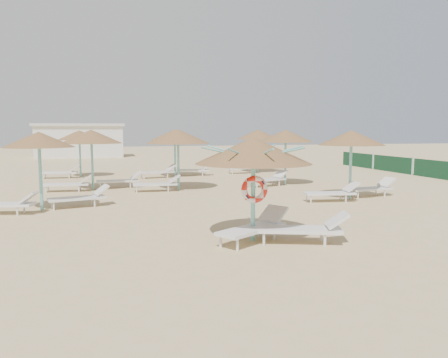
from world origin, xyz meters
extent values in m
plane|color=tan|center=(0.00, 0.00, 0.00)|extent=(120.00, 120.00, 0.00)
cylinder|color=#74CAC4|center=(-0.20, -0.06, 1.06)|extent=(0.11, 0.11, 2.11)
cone|color=brown|center=(-0.20, -0.06, 2.21)|extent=(2.82, 2.82, 0.63)
cylinder|color=#74CAC4|center=(-0.20, -0.06, 1.96)|extent=(0.20, 0.20, 0.12)
cylinder|color=#74CAC4|center=(0.45, -0.06, 2.16)|extent=(1.27, 0.04, 0.33)
cylinder|color=#74CAC4|center=(0.26, 0.40, 2.16)|extent=(0.93, 0.93, 0.33)
cylinder|color=#74CAC4|center=(-0.20, 0.59, 2.16)|extent=(0.04, 1.27, 0.33)
cylinder|color=#74CAC4|center=(-0.66, 0.40, 2.16)|extent=(0.93, 0.93, 0.33)
cylinder|color=#74CAC4|center=(-0.85, -0.06, 2.16)|extent=(1.27, 0.04, 0.33)
cylinder|color=#74CAC4|center=(-0.66, -0.52, 2.16)|extent=(0.93, 0.93, 0.33)
cylinder|color=#74CAC4|center=(-0.20, -0.71, 2.16)|extent=(0.04, 1.27, 0.33)
cylinder|color=#74CAC4|center=(0.26, -0.52, 2.16)|extent=(0.93, 0.93, 0.33)
torus|color=red|center=(-0.20, -0.16, 1.28)|extent=(0.67, 0.15, 0.67)
cylinder|color=silver|center=(-0.84, -0.89, 0.14)|extent=(0.06, 0.06, 0.29)
cylinder|color=silver|center=(-1.12, -0.45, 0.14)|extent=(0.06, 0.06, 0.29)
cylinder|color=silver|center=(0.33, -0.15, 0.14)|extent=(0.06, 0.06, 0.29)
cylinder|color=silver|center=(0.06, 0.29, 0.14)|extent=(0.06, 0.06, 0.29)
cube|color=silver|center=(-0.28, -0.23, 0.33)|extent=(1.99, 1.58, 0.08)
cube|color=silver|center=(0.45, 0.24, 0.58)|extent=(0.75, 0.79, 0.37)
cylinder|color=silver|center=(-0.10, -0.57, 0.15)|extent=(0.06, 0.06, 0.29)
cylinder|color=silver|center=(0.08, -0.08, 0.15)|extent=(0.06, 0.06, 0.29)
cylinder|color=silver|center=(1.24, -1.04, 0.15)|extent=(0.06, 0.06, 0.29)
cylinder|color=silver|center=(1.41, -0.55, 0.15)|extent=(0.06, 0.06, 0.29)
cube|color=silver|center=(0.78, -0.60, 0.33)|extent=(2.09, 1.27, 0.08)
cube|color=silver|center=(1.62, -0.90, 0.59)|extent=(0.68, 0.76, 0.38)
cylinder|color=#74CAC4|center=(-5.74, 5.56, 1.15)|extent=(0.11, 0.11, 2.30)
cone|color=brown|center=(-5.74, 5.56, 2.38)|extent=(2.29, 2.29, 0.52)
cylinder|color=#74CAC4|center=(-5.74, 5.56, 2.15)|extent=(0.20, 0.20, 0.12)
cylinder|color=silver|center=(-6.37, 4.79, 0.14)|extent=(0.06, 0.06, 0.28)
cylinder|color=silver|center=(-6.25, 5.27, 0.14)|extent=(0.06, 0.06, 0.28)
cube|color=silver|center=(-6.84, 5.16, 0.32)|extent=(1.99, 1.06, 0.08)
cube|color=silver|center=(-6.01, 4.96, 0.56)|extent=(0.61, 0.70, 0.36)
cylinder|color=silver|center=(-5.36, 5.43, 0.14)|extent=(0.06, 0.06, 0.28)
cylinder|color=silver|center=(-5.48, 5.91, 0.14)|extent=(0.06, 0.06, 0.28)
cylinder|color=silver|center=(-4.05, 5.75, 0.14)|extent=(0.06, 0.06, 0.28)
cylinder|color=silver|center=(-4.17, 6.24, 0.14)|extent=(0.06, 0.06, 0.28)
cube|color=silver|center=(-4.64, 5.86, 0.32)|extent=(1.99, 1.06, 0.08)
cube|color=silver|center=(-3.81, 6.07, 0.56)|extent=(0.61, 0.70, 0.36)
cylinder|color=#74CAC4|center=(-4.22, 10.45, 1.15)|extent=(0.11, 0.11, 2.30)
cone|color=brown|center=(-4.22, 10.45, 2.39)|extent=(2.72, 2.72, 0.61)
cylinder|color=#74CAC4|center=(-4.22, 10.45, 2.15)|extent=(0.20, 0.20, 0.12)
cylinder|color=silver|center=(-6.14, 9.85, 0.14)|extent=(0.06, 0.06, 0.28)
cylinder|color=silver|center=(-6.10, 10.35, 0.14)|extent=(0.06, 0.06, 0.28)
cylinder|color=silver|center=(-4.79, 9.76, 0.14)|extent=(0.06, 0.06, 0.28)
cylinder|color=silver|center=(-4.76, 10.26, 0.14)|extent=(0.06, 0.06, 0.28)
cube|color=silver|center=(-5.32, 10.05, 0.32)|extent=(1.94, 0.75, 0.08)
cube|color=silver|center=(-4.48, 9.99, 0.56)|extent=(0.53, 0.63, 0.36)
cylinder|color=silver|center=(-3.90, 10.44, 0.14)|extent=(0.06, 0.06, 0.28)
cylinder|color=silver|center=(-3.94, 10.94, 0.14)|extent=(0.06, 0.06, 0.28)
cylinder|color=silver|center=(-2.56, 10.54, 0.14)|extent=(0.06, 0.06, 0.28)
cylinder|color=silver|center=(-2.59, 11.04, 0.14)|extent=(0.06, 0.06, 0.28)
cube|color=silver|center=(-3.12, 10.75, 0.32)|extent=(1.94, 0.75, 0.08)
cube|color=silver|center=(-2.28, 10.81, 0.56)|extent=(0.53, 0.63, 0.36)
cylinder|color=#74CAC4|center=(-5.04, 16.09, 1.15)|extent=(0.11, 0.11, 2.30)
cone|color=brown|center=(-5.04, 16.09, 2.38)|extent=(2.43, 2.43, 0.55)
cylinder|color=#74CAC4|center=(-5.04, 16.09, 2.15)|extent=(0.20, 0.20, 0.12)
cylinder|color=silver|center=(-6.96, 15.51, 0.14)|extent=(0.06, 0.06, 0.28)
cylinder|color=silver|center=(-6.92, 16.00, 0.14)|extent=(0.06, 0.06, 0.28)
cylinder|color=silver|center=(-5.61, 15.39, 0.14)|extent=(0.06, 0.06, 0.28)
cylinder|color=silver|center=(-5.57, 15.89, 0.14)|extent=(0.06, 0.06, 0.28)
cube|color=silver|center=(-6.14, 15.69, 0.32)|extent=(1.95, 0.78, 0.08)
cube|color=silver|center=(-5.29, 15.61, 0.56)|extent=(0.53, 0.64, 0.36)
cylinder|color=#74CAC4|center=(-0.48, 9.46, 1.15)|extent=(0.11, 0.11, 2.30)
cone|color=brown|center=(-0.48, 9.46, 2.40)|extent=(2.84, 2.84, 0.64)
cylinder|color=#74CAC4|center=(-0.48, 9.46, 2.15)|extent=(0.20, 0.20, 0.12)
cylinder|color=silver|center=(-2.39, 8.85, 0.14)|extent=(0.06, 0.06, 0.28)
cylinder|color=silver|center=(-2.37, 9.35, 0.14)|extent=(0.06, 0.06, 0.28)
cylinder|color=silver|center=(-1.04, 8.79, 0.14)|extent=(0.06, 0.06, 0.28)
cylinder|color=silver|center=(-1.02, 9.29, 0.14)|extent=(0.06, 0.06, 0.28)
cube|color=silver|center=(-1.58, 9.06, 0.32)|extent=(1.92, 0.70, 0.08)
cube|color=silver|center=(-0.73, 9.03, 0.56)|extent=(0.51, 0.62, 0.36)
cylinder|color=#74CAC4|center=(0.20, 14.82, 1.15)|extent=(0.11, 0.11, 2.30)
cone|color=brown|center=(0.20, 14.82, 2.39)|extent=(2.76, 2.76, 0.62)
cylinder|color=#74CAC4|center=(0.20, 14.82, 2.15)|extent=(0.20, 0.20, 0.12)
cylinder|color=silver|center=(-1.64, 14.02, 0.14)|extent=(0.06, 0.06, 0.28)
cylinder|color=silver|center=(-1.74, 14.51, 0.14)|extent=(0.06, 0.06, 0.28)
cylinder|color=silver|center=(-0.32, 14.28, 0.14)|extent=(0.06, 0.06, 0.28)
cylinder|color=silver|center=(-0.41, 14.77, 0.14)|extent=(0.06, 0.06, 0.28)
cube|color=silver|center=(-0.90, 14.42, 0.32)|extent=(1.98, 0.97, 0.08)
cube|color=silver|center=(-0.07, 14.58, 0.56)|extent=(0.59, 0.68, 0.36)
cylinder|color=silver|center=(0.46, 15.02, 0.14)|extent=(0.06, 0.06, 0.28)
cylinder|color=silver|center=(0.56, 15.52, 0.14)|extent=(0.06, 0.06, 0.28)
cylinder|color=silver|center=(1.79, 14.77, 0.14)|extent=(0.06, 0.06, 0.28)
cylinder|color=silver|center=(1.88, 15.26, 0.14)|extent=(0.06, 0.06, 0.28)
cube|color=silver|center=(1.30, 15.12, 0.32)|extent=(1.98, 0.97, 0.08)
cube|color=silver|center=(2.13, 14.96, 0.56)|extent=(0.59, 0.68, 0.36)
cylinder|color=#74CAC4|center=(5.55, 5.04, 1.15)|extent=(0.11, 0.11, 2.30)
cone|color=brown|center=(5.55, 5.04, 2.39)|extent=(2.55, 2.55, 0.57)
cylinder|color=#74CAC4|center=(5.55, 5.04, 2.15)|extent=(0.20, 0.20, 0.12)
cylinder|color=silver|center=(3.63, 4.50, 0.14)|extent=(0.06, 0.06, 0.28)
cylinder|color=silver|center=(3.69, 4.99, 0.14)|extent=(0.06, 0.06, 0.28)
cylinder|color=silver|center=(4.96, 4.32, 0.14)|extent=(0.06, 0.06, 0.28)
cylinder|color=silver|center=(5.03, 4.82, 0.14)|extent=(0.06, 0.06, 0.28)
cube|color=silver|center=(4.45, 4.64, 0.32)|extent=(1.97, 0.87, 0.08)
cube|color=silver|center=(5.29, 4.53, 0.56)|extent=(0.56, 0.66, 0.36)
cylinder|color=silver|center=(5.89, 4.99, 0.14)|extent=(0.06, 0.06, 0.28)
cylinder|color=silver|center=(5.83, 5.48, 0.14)|extent=(0.06, 0.06, 0.28)
cylinder|color=silver|center=(7.23, 5.17, 0.14)|extent=(0.06, 0.06, 0.28)
cylinder|color=silver|center=(7.16, 5.66, 0.14)|extent=(0.06, 0.06, 0.28)
cube|color=silver|center=(6.65, 5.34, 0.32)|extent=(1.97, 0.87, 0.08)
cube|color=silver|center=(7.49, 5.45, 0.56)|extent=(0.56, 0.66, 0.36)
cylinder|color=#74CAC4|center=(4.86, 9.80, 1.15)|extent=(0.11, 0.11, 2.30)
cone|color=brown|center=(4.86, 9.80, 2.39)|extent=(2.69, 2.69, 0.61)
cylinder|color=#74CAC4|center=(4.86, 9.80, 2.15)|extent=(0.20, 0.20, 0.12)
cylinder|color=silver|center=(3.08, 8.91, 0.14)|extent=(0.06, 0.06, 0.28)
cylinder|color=silver|center=(2.92, 9.39, 0.14)|extent=(0.06, 0.06, 0.28)
cylinder|color=silver|center=(4.36, 9.34, 0.14)|extent=(0.06, 0.06, 0.28)
cylinder|color=silver|center=(4.20, 9.81, 0.14)|extent=(0.06, 0.06, 0.28)
cube|color=silver|center=(3.76, 9.40, 0.32)|extent=(2.00, 1.19, 0.08)
cube|color=silver|center=(4.56, 9.67, 0.56)|extent=(0.65, 0.72, 0.36)
cylinder|color=#74CAC4|center=(5.64, 15.99, 1.15)|extent=(0.11, 0.11, 2.30)
cone|color=brown|center=(5.64, 15.99, 2.39)|extent=(2.66, 2.66, 0.60)
cylinder|color=#74CAC4|center=(5.64, 15.99, 2.15)|extent=(0.20, 0.20, 0.12)
cylinder|color=silver|center=(3.76, 15.28, 0.14)|extent=(0.06, 0.06, 0.28)
cylinder|color=silver|center=(3.72, 15.77, 0.14)|extent=(0.06, 0.06, 0.28)
cylinder|color=silver|center=(5.10, 15.39, 0.14)|extent=(0.06, 0.06, 0.28)
cylinder|color=silver|center=(5.06, 15.88, 0.14)|extent=(0.06, 0.06, 0.28)
cube|color=silver|center=(4.54, 15.59, 0.32)|extent=(1.94, 0.77, 0.08)
cube|color=silver|center=(5.38, 15.66, 0.56)|extent=(0.53, 0.64, 0.36)
cube|color=silver|center=(-6.00, 35.00, 1.50)|extent=(8.00, 4.00, 3.00)
cube|color=beige|center=(-6.00, 35.00, 3.12)|extent=(8.40, 4.40, 0.25)
cube|color=#194C26|center=(14.00, 10.00, 0.50)|extent=(0.08, 3.80, 1.00)
cube|color=#194C26|center=(14.00, 14.00, 0.50)|extent=(0.08, 3.80, 1.00)
cylinder|color=#74CAC4|center=(14.00, 12.10, 0.55)|extent=(0.08, 0.08, 1.10)
cube|color=#194C26|center=(14.00, 18.00, 0.50)|extent=(0.08, 3.80, 1.00)
cylinder|color=#74CAC4|center=(14.00, 16.10, 0.55)|extent=(0.08, 0.08, 1.10)
camera|label=1|loc=(-3.61, -9.97, 2.72)|focal=35.00mm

